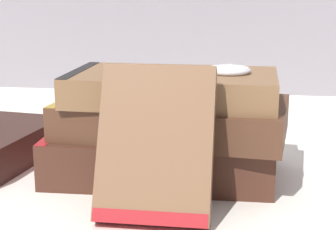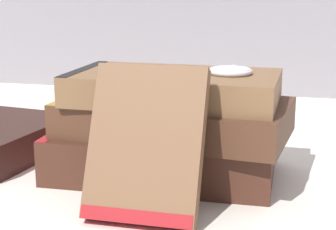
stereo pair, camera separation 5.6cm
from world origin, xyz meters
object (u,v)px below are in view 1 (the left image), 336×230
(book_flat_middle, at_px, (168,117))
(pocket_watch, at_px, (229,70))
(book_flat_bottom, at_px, (156,153))
(book_leaning_front, at_px, (155,150))
(book_flat_top, at_px, (168,87))
(reading_glasses, at_px, (116,136))

(book_flat_middle, relative_size, pocket_watch, 5.10)
(book_flat_bottom, height_order, book_leaning_front, book_leaning_front)
(book_flat_bottom, height_order, pocket_watch, pocket_watch)
(book_flat_top, bearing_deg, pocket_watch, 6.43)
(book_leaning_front, bearing_deg, pocket_watch, 61.78)
(book_leaning_front, relative_size, reading_glasses, 1.32)
(book_flat_middle, bearing_deg, pocket_watch, 7.47)
(book_leaning_front, xyz_separation_m, reading_glasses, (-0.10, 0.25, -0.06))
(pocket_watch, bearing_deg, book_flat_middle, -178.25)
(book_flat_top, bearing_deg, book_flat_bottom, 146.84)
(book_flat_bottom, height_order, reading_glasses, book_flat_bottom)
(book_flat_middle, distance_m, book_leaning_front, 0.11)
(reading_glasses, bearing_deg, book_flat_top, -61.56)
(book_flat_middle, distance_m, book_flat_top, 0.03)
(book_flat_middle, height_order, book_flat_top, book_flat_top)
(book_flat_top, height_order, reading_glasses, book_flat_top)
(book_flat_middle, xyz_separation_m, book_leaning_front, (0.00, -0.11, -0.00))
(book_leaning_front, xyz_separation_m, pocket_watch, (0.06, 0.11, 0.06))
(book_flat_middle, bearing_deg, book_leaning_front, -82.11)
(pocket_watch, relative_size, reading_glasses, 0.47)
(pocket_watch, distance_m, reading_glasses, 0.24)
(reading_glasses, bearing_deg, book_flat_bottom, -64.05)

